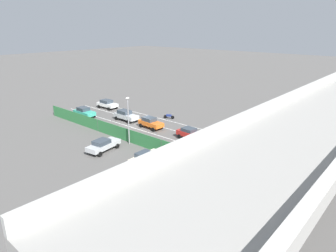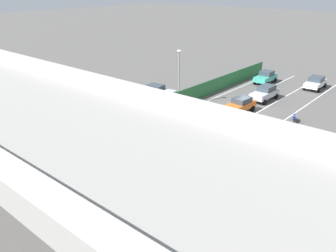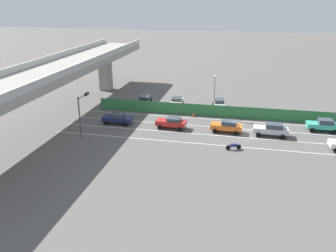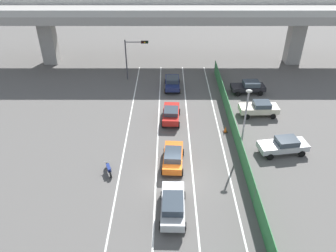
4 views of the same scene
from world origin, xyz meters
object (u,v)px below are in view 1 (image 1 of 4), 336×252
(car_sedan_silver, at_px, (126,115))
(car_taxi_teal, at_px, (84,112))
(car_sedan_red, at_px, (191,133))
(car_sedan_navy, at_px, (242,149))
(traffic_cone, at_px, (151,144))
(car_sedan_white, at_px, (107,104))
(traffic_light, at_px, (284,120))
(parked_wagon_silver, at_px, (103,145))
(parked_sedan_dark, at_px, (185,173))
(street_lamp, at_px, (128,116))
(car_taxi_orange, at_px, (151,122))
(parked_sedan_cream, at_px, (146,158))
(motorcycle, at_px, (169,116))

(car_sedan_silver, distance_m, car_taxi_teal, 7.90)
(car_sedan_red, distance_m, car_sedan_navy, 8.12)
(car_sedan_silver, bearing_deg, traffic_cone, 63.28)
(car_sedan_red, distance_m, car_sedan_white, 22.75)
(traffic_light, bearing_deg, car_sedan_white, -86.64)
(parked_wagon_silver, distance_m, parked_sedan_dark, 12.72)
(car_sedan_navy, height_order, street_lamp, street_lamp)
(car_sedan_white, bearing_deg, car_taxi_orange, 78.07)
(parked_sedan_cream, bearing_deg, car_sedan_navy, 144.91)
(parked_wagon_silver, height_order, traffic_cone, parked_wagon_silver)
(car_sedan_white, bearing_deg, traffic_light, 93.36)
(traffic_light, bearing_deg, parked_sedan_cream, -33.02)
(motorcycle, xyz_separation_m, traffic_cone, (11.33, 6.55, -0.12))
(car_taxi_orange, height_order, traffic_light, traffic_light)
(traffic_cone, bearing_deg, street_lamp, -70.09)
(car_sedan_white, relative_size, parked_wagon_silver, 0.90)
(car_sedan_red, relative_size, street_lamp, 0.66)
(car_taxi_teal, bearing_deg, car_sedan_red, 99.23)
(car_sedan_silver, xyz_separation_m, traffic_light, (-5.00, 24.65, 2.99))
(traffic_cone, bearing_deg, traffic_light, 128.80)
(parked_sedan_dark, bearing_deg, parked_wagon_silver, -86.74)
(car_sedan_navy, bearing_deg, traffic_cone, -62.22)
(car_sedan_navy, distance_m, parked_wagon_silver, 17.51)
(car_taxi_orange, distance_m, parked_sedan_dark, 17.62)
(parked_sedan_cream, bearing_deg, car_taxi_orange, -137.88)
(car_sedan_white, distance_m, traffic_cone, 22.03)
(car_sedan_navy, height_order, motorcycle, car_sedan_navy)
(car_sedan_silver, bearing_deg, car_sedan_navy, 89.48)
(motorcycle, height_order, parked_sedan_dark, parked_sedan_dark)
(parked_sedan_cream, xyz_separation_m, parked_sedan_dark, (-0.04, 5.60, -0.03))
(parked_wagon_silver, bearing_deg, car_sedan_silver, -144.00)
(parked_sedan_dark, distance_m, street_lamp, 12.91)
(car_taxi_teal, height_order, car_sedan_white, car_taxi_teal)
(car_sedan_silver, distance_m, car_sedan_red, 13.67)
(motorcycle, xyz_separation_m, parked_sedan_cream, (15.65, 10.10, 0.45))
(car_sedan_silver, relative_size, car_sedan_red, 1.08)
(car_sedan_navy, bearing_deg, car_sedan_red, -91.53)
(car_sedan_silver, distance_m, car_sedan_navy, 21.79)
(traffic_cone, bearing_deg, car_sedan_white, -113.38)
(car_taxi_teal, bearing_deg, street_lamp, 77.58)
(car_sedan_red, xyz_separation_m, parked_sedan_dark, (10.00, 6.81, -0.01))
(car_sedan_silver, distance_m, street_lamp, 11.19)
(motorcycle, relative_size, parked_sedan_cream, 0.42)
(car_taxi_orange, height_order, car_sedan_red, car_taxi_orange)
(motorcycle, distance_m, parked_sedan_cream, 18.64)
(parked_sedan_cream, height_order, traffic_cone, parked_sedan_cream)
(car_sedan_navy, bearing_deg, car_taxi_orange, -90.38)
(car_taxi_teal, relative_size, parked_wagon_silver, 0.88)
(motorcycle, height_order, traffic_light, traffic_light)
(car_taxi_teal, xyz_separation_m, car_sedan_white, (-6.40, -1.73, -0.02))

